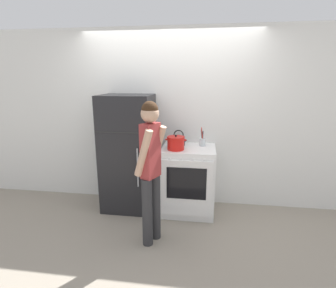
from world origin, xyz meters
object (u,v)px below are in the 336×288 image
person (151,165)px  stove_range (188,180)px  refrigerator (128,153)px  utensil_jar (202,141)px  dutch_oven_pot (176,143)px  tea_kettle (179,141)px

person → stove_range: bearing=-0.8°
refrigerator → person: bearing=-58.2°
utensil_jar → person: 1.07m
dutch_oven_pot → utensil_jar: utensil_jar is taller
tea_kettle → utensil_jar: size_ratio=0.87×
tea_kettle → person: (-0.21, -0.91, -0.07)m
dutch_oven_pot → person: person is taller
dutch_oven_pot → refrigerator: bearing=169.2°
tea_kettle → person: 0.94m
refrigerator → utensil_jar: size_ratio=6.19×
dutch_oven_pot → person: (-0.20, -0.67, -0.10)m
refrigerator → stove_range: refrigerator is taller
dutch_oven_pot → person: size_ratio=0.17×
refrigerator → tea_kettle: refrigerator is taller
stove_range → tea_kettle: 0.56m
refrigerator → person: 0.95m
stove_range → person: (-0.36, -0.76, 0.45)m
dutch_oven_pot → tea_kettle: 0.25m
stove_range → person: 0.96m
tea_kettle → dutch_oven_pot: bearing=-93.0°
tea_kettle → person: bearing=-103.1°
dutch_oven_pot → tea_kettle: (0.01, 0.25, -0.03)m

